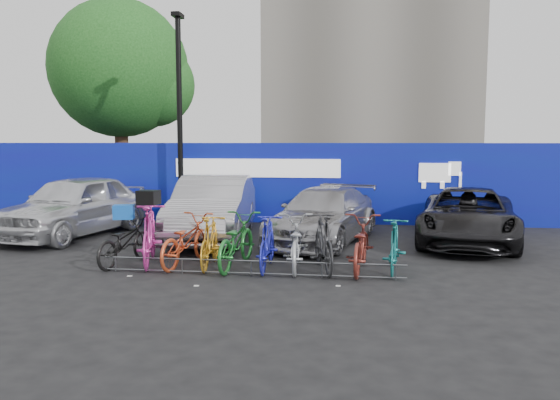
% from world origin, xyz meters
% --- Properties ---
extents(ground, '(100.00, 100.00, 0.00)m').
position_xyz_m(ground, '(0.00, 0.00, 0.00)').
color(ground, black).
rests_on(ground, ground).
extents(hoarding, '(22.00, 0.18, 2.40)m').
position_xyz_m(hoarding, '(0.01, 6.00, 1.20)').
color(hoarding, '#0B239B').
rests_on(hoarding, ground).
extents(tree, '(5.40, 5.20, 7.80)m').
position_xyz_m(tree, '(-6.77, 10.06, 5.07)').
color(tree, '#382314').
rests_on(tree, ground).
extents(lamppost, '(0.25, 0.50, 6.11)m').
position_xyz_m(lamppost, '(-3.20, 5.40, 3.27)').
color(lamppost, black).
rests_on(lamppost, ground).
extents(bike_rack, '(5.60, 0.03, 0.30)m').
position_xyz_m(bike_rack, '(-0.00, -0.60, 0.16)').
color(bike_rack, '#595B60').
rests_on(bike_rack, ground).
extents(car_0, '(2.79, 4.97, 1.60)m').
position_xyz_m(car_0, '(-5.30, 3.01, 0.80)').
color(car_0, silver).
rests_on(car_0, ground).
extents(car_1, '(2.06, 4.93, 1.58)m').
position_xyz_m(car_1, '(-1.61, 3.02, 0.79)').
color(car_1, '#AAA9AE').
rests_on(car_1, ground).
extents(car_2, '(3.01, 4.85, 1.31)m').
position_xyz_m(car_2, '(1.14, 2.98, 0.66)').
color(car_2, '#A09FA4').
rests_on(car_2, ground).
extents(car_3, '(3.11, 5.11, 1.33)m').
position_xyz_m(car_3, '(4.61, 3.24, 0.66)').
color(car_3, black).
rests_on(car_3, ground).
extents(bike_0, '(0.96, 1.84, 0.92)m').
position_xyz_m(bike_0, '(-2.66, -0.00, 0.46)').
color(bike_0, black).
rests_on(bike_0, ground).
extents(bike_1, '(1.06, 2.09, 1.21)m').
position_xyz_m(bike_1, '(-2.17, 0.06, 0.60)').
color(bike_1, '#D7349E').
rests_on(bike_1, ground).
extents(bike_2, '(1.07, 2.01, 1.00)m').
position_xyz_m(bike_2, '(-1.42, 0.09, 0.50)').
color(bike_2, '#CD4C25').
rests_on(bike_2, ground).
extents(bike_3, '(0.55, 1.69, 1.00)m').
position_xyz_m(bike_3, '(-0.91, -0.02, 0.50)').
color(bike_3, orange).
rests_on(bike_3, ground).
extents(bike_4, '(0.91, 2.06, 1.05)m').
position_xyz_m(bike_4, '(-0.41, 0.02, 0.52)').
color(bike_4, '#1F762A').
rests_on(bike_4, ground).
extents(bike_5, '(0.50, 1.74, 1.04)m').
position_xyz_m(bike_5, '(0.22, -0.07, 0.52)').
color(bike_5, '#1E22B6').
rests_on(bike_5, ground).
extents(bike_6, '(0.82, 1.98, 1.02)m').
position_xyz_m(bike_6, '(0.74, 0.06, 0.51)').
color(bike_6, '#A9ADB1').
rests_on(bike_6, ground).
extents(bike_7, '(0.91, 1.90, 1.10)m').
position_xyz_m(bike_7, '(1.30, -0.05, 0.55)').
color(bike_7, '#292A2C').
rests_on(bike_7, ground).
extents(bike_8, '(0.90, 2.03, 1.03)m').
position_xyz_m(bike_8, '(1.98, 0.03, 0.52)').
color(bike_8, maroon).
rests_on(bike_8, ground).
extents(bike_9, '(0.68, 1.71, 1.00)m').
position_xyz_m(bike_9, '(2.62, 0.07, 0.50)').
color(bike_9, '#156C6B').
rests_on(bike_9, ground).
extents(cargo_crate, '(0.45, 0.39, 0.28)m').
position_xyz_m(cargo_crate, '(-2.66, -0.00, 1.06)').
color(cargo_crate, blue).
rests_on(cargo_crate, bike_0).
extents(cargo_topcase, '(0.42, 0.38, 0.28)m').
position_xyz_m(cargo_topcase, '(-2.17, 0.06, 1.35)').
color(cargo_topcase, black).
rests_on(cargo_topcase, bike_1).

